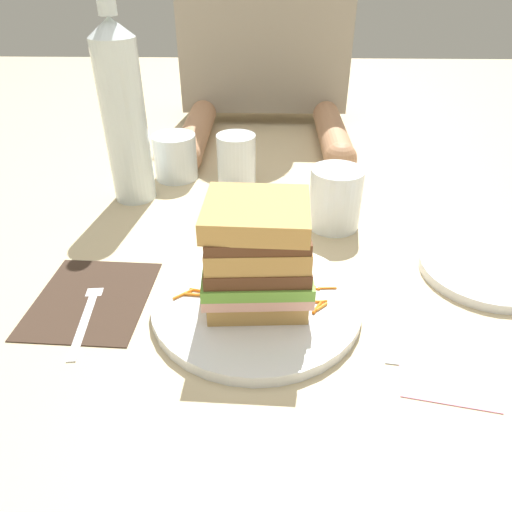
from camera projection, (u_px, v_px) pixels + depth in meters
ground_plane at (257, 302)px, 0.57m from camera, size 3.00×3.00×0.00m
main_plate at (255, 302)px, 0.56m from camera, size 0.25×0.25×0.01m
sandwich at (256, 254)px, 0.52m from camera, size 0.13×0.11×0.13m
carrot_shred_0 at (209, 290)px, 0.57m from camera, size 0.02×0.02×0.00m
carrot_shred_1 at (183, 294)px, 0.56m from camera, size 0.02×0.02×0.00m
carrot_shred_2 at (193, 294)px, 0.56m from camera, size 0.02×0.01×0.00m
carrot_shred_3 at (212, 298)px, 0.55m from camera, size 0.01×0.03×0.00m
carrot_shred_4 at (200, 288)px, 0.57m from camera, size 0.03×0.01×0.00m
carrot_shred_5 at (309, 289)px, 0.57m from camera, size 0.02×0.01×0.00m
carrot_shred_6 at (307, 287)px, 0.57m from camera, size 0.03×0.01×0.00m
carrot_shred_7 at (317, 308)px, 0.54m from camera, size 0.01×0.02×0.00m
carrot_shred_8 at (299, 292)px, 0.56m from camera, size 0.02×0.02×0.00m
carrot_shred_9 at (327, 288)px, 0.57m from camera, size 0.02×0.00×0.00m
carrot_shred_10 at (303, 292)px, 0.56m from camera, size 0.00×0.02×0.00m
carrot_shred_11 at (306, 290)px, 0.57m from camera, size 0.02×0.03×0.00m
carrot_shred_12 at (320, 301)px, 0.55m from camera, size 0.02×0.01×0.00m
carrot_shred_13 at (321, 307)px, 0.54m from camera, size 0.02×0.01×0.00m
carrot_shred_14 at (310, 302)px, 0.55m from camera, size 0.03×0.00×0.00m
napkin_dark at (93, 296)px, 0.58m from camera, size 0.14×0.17×0.00m
fork at (89, 306)px, 0.56m from camera, size 0.03×0.17×0.00m
knife at (386, 307)px, 0.56m from camera, size 0.04×0.20×0.00m
juice_glass at (335, 201)px, 0.71m from camera, size 0.08×0.08×0.09m
water_bottle at (124, 114)px, 0.73m from camera, size 0.07×0.07×0.32m
empty_tumbler_0 at (236, 161)px, 0.83m from camera, size 0.07×0.07×0.09m
empty_tumbler_1 at (175, 157)px, 0.86m from camera, size 0.08×0.08×0.08m
side_plate at (486, 269)px, 0.62m from camera, size 0.17×0.17×0.01m
napkin_pink at (447, 376)px, 0.47m from camera, size 0.11×0.09×0.00m
diner_across at (266, 6)px, 1.03m from camera, size 0.39×0.48×0.54m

